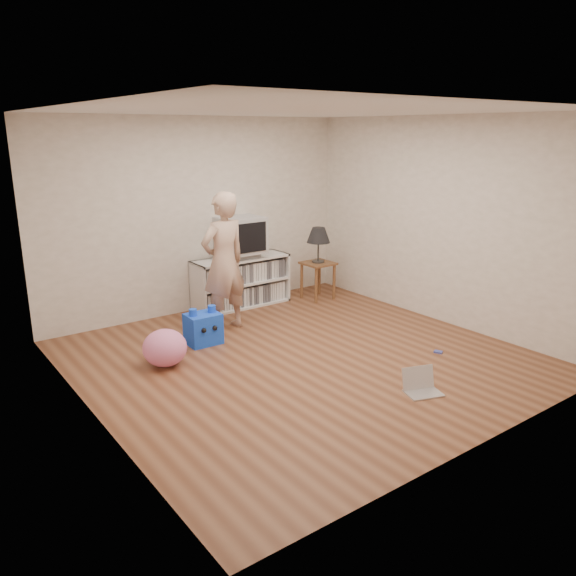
# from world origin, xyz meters

# --- Properties ---
(ground) EXTENTS (4.50, 4.50, 0.00)m
(ground) POSITION_xyz_m (0.00, 0.00, 0.00)
(ground) COLOR brown
(ground) RESTS_ON ground
(walls) EXTENTS (4.52, 4.52, 2.60)m
(walls) POSITION_xyz_m (0.00, 0.00, 1.30)
(walls) COLOR beige
(walls) RESTS_ON ground
(ceiling) EXTENTS (4.50, 4.50, 0.01)m
(ceiling) POSITION_xyz_m (0.00, 0.00, 2.60)
(ceiling) COLOR white
(ceiling) RESTS_ON walls
(media_unit) EXTENTS (1.40, 0.45, 0.70)m
(media_unit) POSITION_xyz_m (0.49, 2.04, 0.35)
(media_unit) COLOR white
(media_unit) RESTS_ON ground
(dvd_deck) EXTENTS (0.45, 0.35, 0.07)m
(dvd_deck) POSITION_xyz_m (0.49, 2.02, 0.73)
(dvd_deck) COLOR gray
(dvd_deck) RESTS_ON media_unit
(crt_tv) EXTENTS (0.60, 0.53, 0.50)m
(crt_tv) POSITION_xyz_m (0.49, 2.02, 1.02)
(crt_tv) COLOR #AAAAB0
(crt_tv) RESTS_ON dvd_deck
(side_table) EXTENTS (0.42, 0.42, 0.55)m
(side_table) POSITION_xyz_m (1.59, 1.65, 0.42)
(side_table) COLOR brown
(side_table) RESTS_ON ground
(table_lamp) EXTENTS (0.34, 0.34, 0.52)m
(table_lamp) POSITION_xyz_m (1.59, 1.65, 0.94)
(table_lamp) COLOR #333333
(table_lamp) RESTS_ON side_table
(person) EXTENTS (0.67, 0.48, 1.72)m
(person) POSITION_xyz_m (-0.19, 1.31, 0.86)
(person) COLOR tan
(person) RESTS_ON ground
(laptop) EXTENTS (0.40, 0.36, 0.23)m
(laptop) POSITION_xyz_m (0.41, -1.34, 0.06)
(laptop) COLOR silver
(laptop) RESTS_ON ground
(playing_cards) EXTENTS (0.10, 0.11, 0.02)m
(playing_cards) POSITION_xyz_m (1.33, -0.81, 0.01)
(playing_cards) COLOR #424FB2
(playing_cards) RESTS_ON ground
(plush_blue) EXTENTS (0.39, 0.34, 0.44)m
(plush_blue) POSITION_xyz_m (-0.65, 1.02, 0.19)
(plush_blue) COLOR blue
(plush_blue) RESTS_ON ground
(plush_pink) EXTENTS (0.61, 0.61, 0.40)m
(plush_pink) POSITION_xyz_m (-1.28, 0.69, 0.20)
(plush_pink) COLOR pink
(plush_pink) RESTS_ON ground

